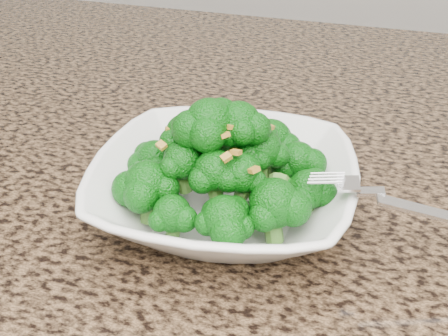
% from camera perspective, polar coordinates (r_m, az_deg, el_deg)
% --- Properties ---
extents(granite_counter, '(1.64, 1.04, 0.03)m').
position_cam_1_polar(granite_counter, '(0.61, 0.21, 0.17)').
color(granite_counter, brown).
rests_on(granite_counter, cabinet).
extents(bowl, '(0.26, 0.26, 0.06)m').
position_cam_1_polar(bowl, '(0.49, 0.00, -2.20)').
color(bowl, white).
rests_on(bowl, granite_counter).
extents(broccoli_pile, '(0.20, 0.20, 0.07)m').
position_cam_1_polar(broccoli_pile, '(0.46, 0.00, 4.49)').
color(broccoli_pile, '#0B600C').
rests_on(broccoli_pile, bowl).
extents(garlic_topping, '(0.12, 0.12, 0.01)m').
position_cam_1_polar(garlic_topping, '(0.44, 0.00, 9.01)').
color(garlic_topping, '#B78A2C').
rests_on(garlic_topping, broccoli_pile).
extents(fork, '(0.17, 0.06, 0.01)m').
position_cam_1_polar(fork, '(0.44, 15.14, -2.43)').
color(fork, silver).
rests_on(fork, bowl).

